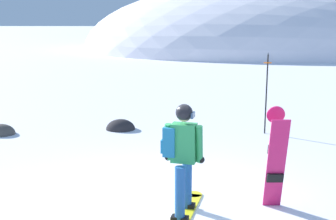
% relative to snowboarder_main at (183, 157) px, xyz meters
% --- Properties ---
extents(ground_plane, '(300.00, 300.00, 0.00)m').
position_rel_snowboarder_main_xyz_m(ground_plane, '(-0.39, 0.40, -0.92)').
color(ground_plane, white).
extents(ridge_peak_main, '(31.92, 28.73, 12.16)m').
position_rel_snowboarder_main_xyz_m(ridge_peak_main, '(7.83, 36.85, -0.92)').
color(ridge_peak_main, white).
rests_on(ridge_peak_main, ground).
extents(snowboarder_main, '(0.68, 1.79, 1.71)m').
position_rel_snowboarder_main_xyz_m(snowboarder_main, '(0.00, 0.00, 0.00)').
color(snowboarder_main, yellow).
rests_on(snowboarder_main, ground).
extents(spare_snowboard, '(0.28, 0.40, 1.62)m').
position_rel_snowboarder_main_xyz_m(spare_snowboard, '(1.45, 0.20, -0.10)').
color(spare_snowboard, '#D11E5B').
rests_on(spare_snowboard, ground).
extents(piste_marker_near, '(0.20, 0.20, 2.09)m').
position_rel_snowboarder_main_xyz_m(piste_marker_near, '(2.30, 4.83, 0.27)').
color(piste_marker_near, black).
rests_on(piste_marker_near, ground).
extents(rock_dark, '(0.75, 0.64, 0.53)m').
position_rel_snowboarder_main_xyz_m(rock_dark, '(-4.51, 4.74, -0.92)').
color(rock_dark, '#4C4742').
rests_on(rock_dark, ground).
extents(rock_mid, '(0.78, 0.66, 0.55)m').
position_rel_snowboarder_main_xyz_m(rock_mid, '(-1.48, 5.24, -0.92)').
color(rock_mid, '#282628').
rests_on(rock_mid, ground).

